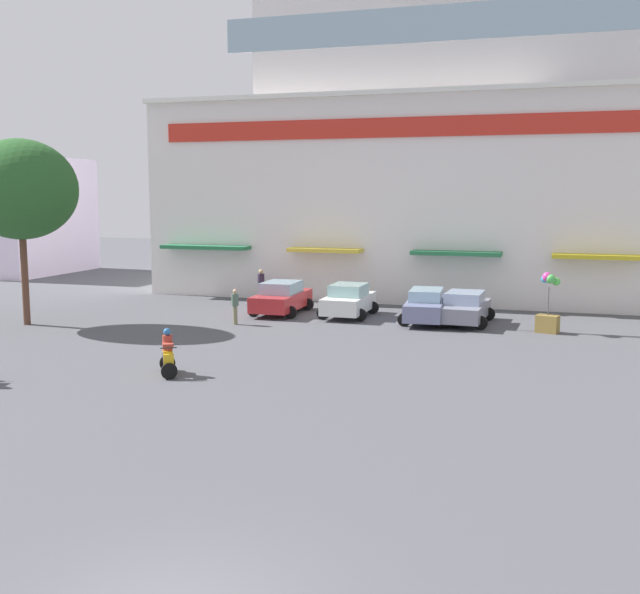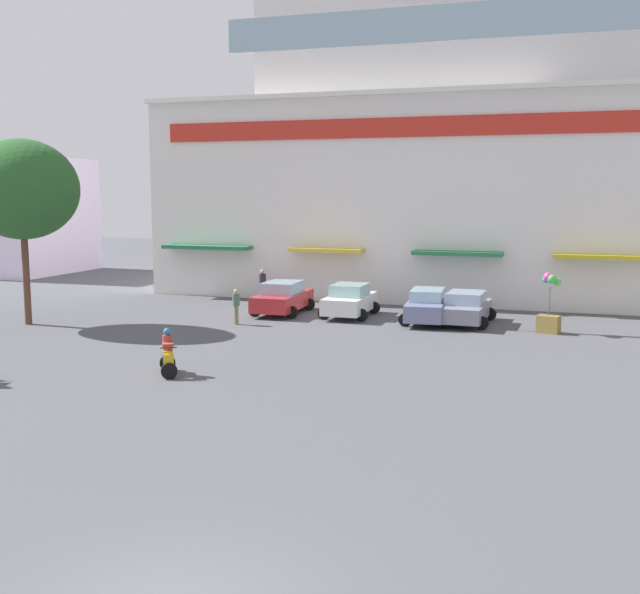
{
  "view_description": "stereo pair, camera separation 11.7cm",
  "coord_description": "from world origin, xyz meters",
  "px_view_note": "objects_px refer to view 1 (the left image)",
  "views": [
    {
      "loc": [
        4.97,
        -8.74,
        5.9
      ],
      "look_at": [
        -2.43,
        14.81,
        2.46
      ],
      "focal_mm": 42.46,
      "sensor_mm": 36.0,
      "label": 1
    },
    {
      "loc": [
        5.08,
        -8.71,
        5.9
      ],
      "look_at": [
        -2.43,
        14.81,
        2.46
      ],
      "focal_mm": 42.46,
      "sensor_mm": 36.0,
      "label": 2
    }
  ],
  "objects_px": {
    "parked_car_1": "(349,300)",
    "pedestrian_0": "(261,284)",
    "balloon_vendor_cart": "(548,307)",
    "parked_car_0": "(281,298)",
    "plaza_tree_0": "(20,190)",
    "parked_car_3": "(465,308)",
    "pedestrian_1": "(235,304)",
    "parked_car_2": "(426,305)",
    "scooter_rider_4": "(168,356)"
  },
  "relations": [
    {
      "from": "parked_car_1",
      "to": "pedestrian_0",
      "type": "height_order",
      "value": "pedestrian_0"
    },
    {
      "from": "parked_car_1",
      "to": "pedestrian_0",
      "type": "xyz_separation_m",
      "value": [
        -5.74,
        3.19,
        0.23
      ]
    },
    {
      "from": "balloon_vendor_cart",
      "to": "parked_car_0",
      "type": "bearing_deg",
      "value": 173.58
    },
    {
      "from": "plaza_tree_0",
      "to": "parked_car_1",
      "type": "bearing_deg",
      "value": 25.83
    },
    {
      "from": "pedestrian_0",
      "to": "balloon_vendor_cart",
      "type": "distance_m",
      "value": 15.56
    },
    {
      "from": "parked_car_1",
      "to": "balloon_vendor_cart",
      "type": "xyz_separation_m",
      "value": [
        9.11,
        -1.45,
        0.3
      ]
    },
    {
      "from": "parked_car_3",
      "to": "pedestrian_1",
      "type": "height_order",
      "value": "pedestrian_1"
    },
    {
      "from": "parked_car_2",
      "to": "scooter_rider_4",
      "type": "bearing_deg",
      "value": -116.8
    },
    {
      "from": "scooter_rider_4",
      "to": "pedestrian_0",
      "type": "height_order",
      "value": "pedestrian_0"
    },
    {
      "from": "parked_car_0",
      "to": "parked_car_1",
      "type": "bearing_deg",
      "value": 0.83
    },
    {
      "from": "plaza_tree_0",
      "to": "scooter_rider_4",
      "type": "xyz_separation_m",
      "value": [
        10.63,
        -6.5,
        -5.38
      ]
    },
    {
      "from": "pedestrian_1",
      "to": "balloon_vendor_cart",
      "type": "bearing_deg",
      "value": 9.0
    },
    {
      "from": "scooter_rider_4",
      "to": "pedestrian_1",
      "type": "xyz_separation_m",
      "value": [
        -1.73,
        9.3,
        0.3
      ]
    },
    {
      "from": "plaza_tree_0",
      "to": "parked_car_2",
      "type": "distance_m",
      "value": 18.73
    },
    {
      "from": "pedestrian_0",
      "to": "pedestrian_1",
      "type": "xyz_separation_m",
      "value": [
        1.46,
        -6.76,
        -0.1
      ]
    },
    {
      "from": "parked_car_2",
      "to": "pedestrian_1",
      "type": "xyz_separation_m",
      "value": [
        -8.05,
        -3.21,
        0.15
      ]
    },
    {
      "from": "parked_car_3",
      "to": "parked_car_2",
      "type": "bearing_deg",
      "value": -178.99
    },
    {
      "from": "parked_car_2",
      "to": "pedestrian_0",
      "type": "relative_size",
      "value": 2.55
    },
    {
      "from": "plaza_tree_0",
      "to": "parked_car_3",
      "type": "height_order",
      "value": "plaza_tree_0"
    },
    {
      "from": "scooter_rider_4",
      "to": "pedestrian_1",
      "type": "bearing_deg",
      "value": 100.54
    },
    {
      "from": "plaza_tree_0",
      "to": "pedestrian_1",
      "type": "bearing_deg",
      "value": 17.5
    },
    {
      "from": "parked_car_1",
      "to": "pedestrian_0",
      "type": "bearing_deg",
      "value": 150.94
    },
    {
      "from": "scooter_rider_4",
      "to": "balloon_vendor_cart",
      "type": "relative_size",
      "value": 0.59
    },
    {
      "from": "scooter_rider_4",
      "to": "parked_car_3",
      "type": "bearing_deg",
      "value": 57.31
    },
    {
      "from": "pedestrian_0",
      "to": "pedestrian_1",
      "type": "height_order",
      "value": "pedestrian_0"
    },
    {
      "from": "parked_car_2",
      "to": "scooter_rider_4",
      "type": "xyz_separation_m",
      "value": [
        -6.32,
        -12.51,
        -0.15
      ]
    },
    {
      "from": "pedestrian_1",
      "to": "scooter_rider_4",
      "type": "bearing_deg",
      "value": -79.46
    },
    {
      "from": "plaza_tree_0",
      "to": "parked_car_0",
      "type": "relative_size",
      "value": 1.91
    },
    {
      "from": "parked_car_2",
      "to": "parked_car_0",
      "type": "bearing_deg",
      "value": 177.46
    },
    {
      "from": "parked_car_3",
      "to": "balloon_vendor_cart",
      "type": "distance_m",
      "value": 3.79
    },
    {
      "from": "plaza_tree_0",
      "to": "balloon_vendor_cart",
      "type": "xyz_separation_m",
      "value": [
        22.29,
        4.93,
        -4.91
      ]
    },
    {
      "from": "parked_car_0",
      "to": "scooter_rider_4",
      "type": "bearing_deg",
      "value": -86.29
    },
    {
      "from": "parked_car_3",
      "to": "balloon_vendor_cart",
      "type": "bearing_deg",
      "value": -17.23
    },
    {
      "from": "scooter_rider_4",
      "to": "pedestrian_1",
      "type": "height_order",
      "value": "pedestrian_1"
    },
    {
      "from": "parked_car_1",
      "to": "parked_car_3",
      "type": "relative_size",
      "value": 0.91
    },
    {
      "from": "parked_car_2",
      "to": "pedestrian_0",
      "type": "bearing_deg",
      "value": 159.5
    },
    {
      "from": "plaza_tree_0",
      "to": "pedestrian_0",
      "type": "height_order",
      "value": "plaza_tree_0"
    },
    {
      "from": "plaza_tree_0",
      "to": "parked_car_2",
      "type": "bearing_deg",
      "value": 19.54
    },
    {
      "from": "pedestrian_1",
      "to": "parked_car_2",
      "type": "bearing_deg",
      "value": 21.73
    },
    {
      "from": "parked_car_0",
      "to": "parked_car_3",
      "type": "relative_size",
      "value": 1.02
    },
    {
      "from": "plaza_tree_0",
      "to": "parked_car_2",
      "type": "relative_size",
      "value": 1.81
    },
    {
      "from": "plaza_tree_0",
      "to": "scooter_rider_4",
      "type": "distance_m",
      "value": 13.57
    },
    {
      "from": "parked_car_3",
      "to": "pedestrian_1",
      "type": "relative_size",
      "value": 2.63
    },
    {
      "from": "parked_car_0",
      "to": "parked_car_2",
      "type": "distance_m",
      "value": 7.16
    },
    {
      "from": "parked_car_0",
      "to": "pedestrian_1",
      "type": "relative_size",
      "value": 2.69
    },
    {
      "from": "parked_car_3",
      "to": "scooter_rider_4",
      "type": "distance_m",
      "value": 14.9
    },
    {
      "from": "parked_car_2",
      "to": "pedestrian_1",
      "type": "distance_m",
      "value": 8.67
    },
    {
      "from": "parked_car_0",
      "to": "parked_car_3",
      "type": "bearing_deg",
      "value": -1.85
    },
    {
      "from": "plaza_tree_0",
      "to": "parked_car_2",
      "type": "xyz_separation_m",
      "value": [
        16.95,
        6.02,
        -5.22
      ]
    },
    {
      "from": "parked_car_3",
      "to": "pedestrian_1",
      "type": "distance_m",
      "value": 10.3
    }
  ]
}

